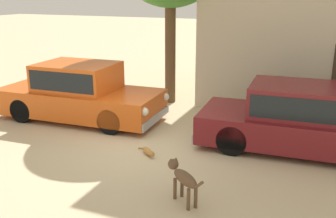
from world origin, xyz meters
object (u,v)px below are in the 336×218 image
at_px(stray_dog_spotted, 183,177).
at_px(stray_cat, 148,151).
at_px(parked_sedan_second, 295,118).
at_px(parked_sedan_nearest, 80,92).

xyz_separation_m(stray_dog_spotted, stray_cat, (-1.36, 1.52, -0.36)).
bearing_deg(parked_sedan_second, parked_sedan_nearest, 177.30).
height_order(parked_sedan_nearest, parked_sedan_second, parked_sedan_nearest).
distance_m(parked_sedan_second, stray_dog_spotted, 3.45).
distance_m(parked_sedan_nearest, stray_cat, 3.26).
height_order(parked_sedan_nearest, stray_dog_spotted, parked_sedan_nearest).
distance_m(parked_sedan_nearest, stray_dog_spotted, 5.18).
bearing_deg(stray_cat, parked_sedan_second, 70.65).
bearing_deg(stray_dog_spotted, parked_sedan_nearest, 0.55).
xyz_separation_m(parked_sedan_second, stray_dog_spotted, (-1.48, -3.11, -0.28)).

